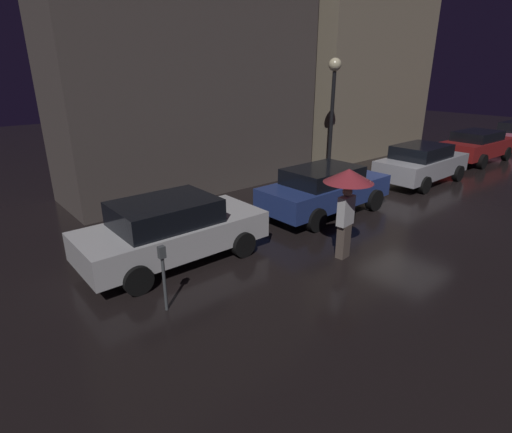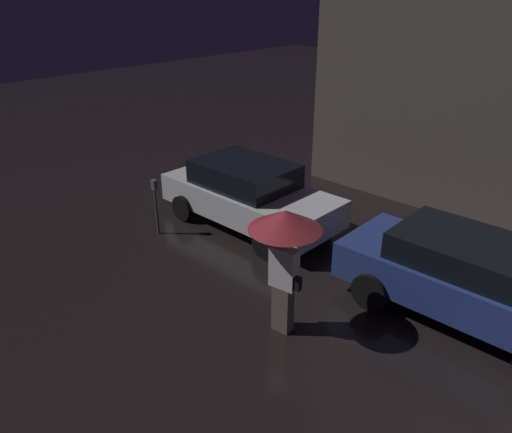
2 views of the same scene
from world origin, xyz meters
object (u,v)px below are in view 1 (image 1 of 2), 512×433
(parked_car_blue, at_px, (325,189))
(street_lamp_near, at_px, (333,93))
(parked_car_white, at_px, (171,229))
(parking_meter, at_px, (163,271))
(pedestrian_with_umbrella, at_px, (348,188))
(parked_car_red, at_px, (477,145))
(parked_car_silver, at_px, (422,163))

(parked_car_blue, relative_size, street_lamp_near, 0.96)
(parked_car_white, distance_m, parking_meter, 2.08)
(parked_car_white, height_order, parking_meter, parked_car_white)
(parking_meter, bearing_deg, parked_car_blue, 14.86)
(pedestrian_with_umbrella, distance_m, parking_meter, 4.38)
(parked_car_blue, xyz_separation_m, parking_meter, (-6.24, -1.66, 0.03))
(parked_car_white, height_order, parked_car_red, parked_car_white)
(parked_car_silver, bearing_deg, parked_car_red, 1.55)
(parking_meter, relative_size, street_lamp_near, 0.28)
(parked_car_silver, bearing_deg, parked_car_white, 178.13)
(parked_car_red, distance_m, street_lamp_near, 8.66)
(parked_car_silver, height_order, pedestrian_with_umbrella, pedestrian_with_umbrella)
(street_lamp_near, bearing_deg, parked_car_blue, -141.33)
(parked_car_white, xyz_separation_m, parked_car_silver, (10.65, -0.17, 0.01))
(pedestrian_with_umbrella, bearing_deg, parked_car_blue, 42.25)
(street_lamp_near, bearing_deg, parked_car_white, -163.92)
(parked_car_white, xyz_separation_m, street_lamp_near, (8.21, 2.37, 2.55))
(parked_car_red, relative_size, pedestrian_with_umbrella, 2.08)
(parked_car_silver, bearing_deg, pedestrian_with_umbrella, -164.24)
(parked_car_blue, relative_size, parked_car_silver, 1.04)
(pedestrian_with_umbrella, height_order, street_lamp_near, street_lamp_near)
(parked_car_silver, xyz_separation_m, pedestrian_with_umbrella, (-7.53, -2.26, 0.93))
(street_lamp_near, bearing_deg, parked_car_silver, -46.07)
(parked_car_white, bearing_deg, street_lamp_near, 16.31)
(parked_car_red, xyz_separation_m, street_lamp_near, (-7.95, 2.29, 2.54))
(parked_car_white, distance_m, parked_car_silver, 10.65)
(parked_car_red, bearing_deg, parking_meter, -171.88)
(parked_car_silver, bearing_deg, parked_car_blue, 178.34)
(parked_car_blue, relative_size, parked_car_red, 0.98)
(parked_car_white, relative_size, parking_meter, 3.31)
(parked_car_blue, xyz_separation_m, parked_car_red, (11.03, 0.18, 0.00))
(parking_meter, height_order, street_lamp_near, street_lamp_near)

